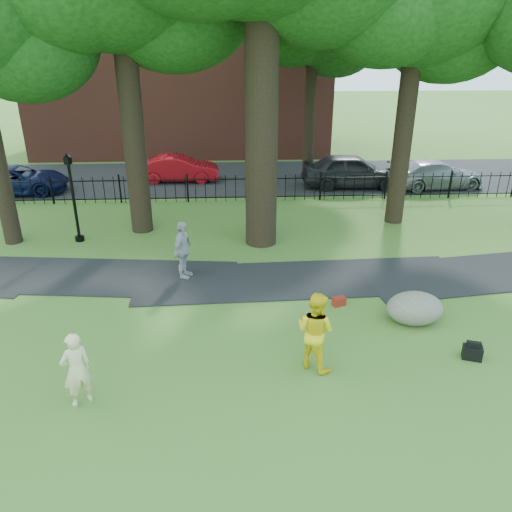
{
  "coord_description": "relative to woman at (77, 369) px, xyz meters",
  "views": [
    {
      "loc": [
        -1.03,
        -9.77,
        6.91
      ],
      "look_at": [
        -0.44,
        2.0,
        1.68
      ],
      "focal_mm": 35.0,
      "sensor_mm": 36.0,
      "label": 1
    }
  ],
  "objects": [
    {
      "name": "ground",
      "position": [
        4.19,
        1.46,
        -0.83
      ],
      "size": [
        120.0,
        120.0,
        0.0
      ],
      "primitive_type": "plane",
      "color": "#436924",
      "rests_on": "ground"
    },
    {
      "name": "footpath",
      "position": [
        5.19,
        5.36,
        -0.83
      ],
      "size": [
        36.07,
        3.85,
        0.03
      ],
      "primitive_type": "cube",
      "rotation": [
        0.0,
        0.0,
        0.03
      ],
      "color": "black",
      "rests_on": "ground"
    },
    {
      "name": "street",
      "position": [
        4.19,
        17.46,
        -0.83
      ],
      "size": [
        80.0,
        7.0,
        0.02
      ],
      "primitive_type": "cube",
      "color": "black",
      "rests_on": "ground"
    },
    {
      "name": "iron_fence",
      "position": [
        4.19,
        13.46,
        -0.23
      ],
      "size": [
        44.0,
        0.04,
        1.2
      ],
      "color": "black",
      "rests_on": "ground"
    },
    {
      "name": "brick_building",
      "position": [
        0.19,
        25.46,
        5.17
      ],
      "size": [
        18.0,
        8.0,
        12.0
      ],
      "primitive_type": "cube",
      "color": "brown",
      "rests_on": "ground"
    },
    {
      "name": "woman",
      "position": [
        0.0,
        0.0,
        0.0
      ],
      "size": [
        0.72,
        0.68,
        1.66
      ],
      "primitive_type": "imported",
      "rotation": [
        0.0,
        0.0,
        3.78
      ],
      "color": "beige",
      "rests_on": "ground"
    },
    {
      "name": "man",
      "position": [
        4.94,
        1.0,
        0.1
      ],
      "size": [
        1.15,
        1.13,
        1.87
      ],
      "primitive_type": "imported",
      "rotation": [
        0.0,
        0.0,
        2.41
      ],
      "color": "yellow",
      "rests_on": "ground"
    },
    {
      "name": "pedestrian",
      "position": [
        1.63,
        5.73,
        0.08
      ],
      "size": [
        0.78,
        1.16,
        1.83
      ],
      "primitive_type": "imported",
      "rotation": [
        0.0,
        0.0,
        1.23
      ],
      "color": "#9D9DA1",
      "rests_on": "ground"
    },
    {
      "name": "boulder",
      "position": [
        7.88,
        2.82,
        -0.4
      ],
      "size": [
        1.62,
        1.31,
        0.86
      ],
      "primitive_type": "ellipsoid",
      "rotation": [
        0.0,
        0.0,
        -0.15
      ],
      "color": "#6C655A",
      "rests_on": "ground"
    },
    {
      "name": "lamppost",
      "position": [
        -2.45,
        8.96,
        0.75
      ],
      "size": [
        0.32,
        0.32,
        3.23
      ],
      "rotation": [
        0.0,
        0.0,
        -0.38
      ],
      "color": "black",
      "rests_on": "ground"
    },
    {
      "name": "backpack",
      "position": [
        8.67,
        1.09,
        -0.67
      ],
      "size": [
        0.5,
        0.4,
        0.32
      ],
      "primitive_type": "cube",
      "rotation": [
        0.0,
        0.0,
        -0.34
      ],
      "color": "black",
      "rests_on": "ground"
    },
    {
      "name": "red_bag",
      "position": [
        6.08,
        3.74,
        -0.71
      ],
      "size": [
        0.4,
        0.33,
        0.24
      ],
      "primitive_type": "cube",
      "rotation": [
        0.0,
        0.0,
        0.35
      ],
      "color": "maroon",
      "rests_on": "ground"
    },
    {
      "name": "red_sedan",
      "position": [
        0.48,
        16.96,
        -0.16
      ],
      "size": [
        4.07,
        1.46,
        1.33
      ],
      "primitive_type": "imported",
      "rotation": [
        0.0,
        0.0,
        1.58
      ],
      "color": "#B30D17",
      "rests_on": "ground"
    },
    {
      "name": "navy_van",
      "position": [
        -7.03,
        15.21,
        -0.18
      ],
      "size": [
        4.85,
        2.55,
        1.3
      ],
      "primitive_type": "imported",
      "rotation": [
        0.0,
        0.0,
        1.66
      ],
      "color": "#0C153E",
      "rests_on": "ground"
    },
    {
      "name": "grey_car",
      "position": [
        9.07,
        15.5,
        -0.01
      ],
      "size": [
        4.89,
        2.11,
        1.64
      ],
      "primitive_type": "imported",
      "rotation": [
        0.0,
        0.0,
        1.54
      ],
      "color": "black",
      "rests_on": "ground"
    },
    {
      "name": "silver_car",
      "position": [
        13.19,
        15.14,
        -0.16
      ],
      "size": [
        4.75,
        2.31,
        1.33
      ],
      "primitive_type": "imported",
      "rotation": [
        0.0,
        0.0,
        1.67
      ],
      "color": "gray",
      "rests_on": "ground"
    }
  ]
}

